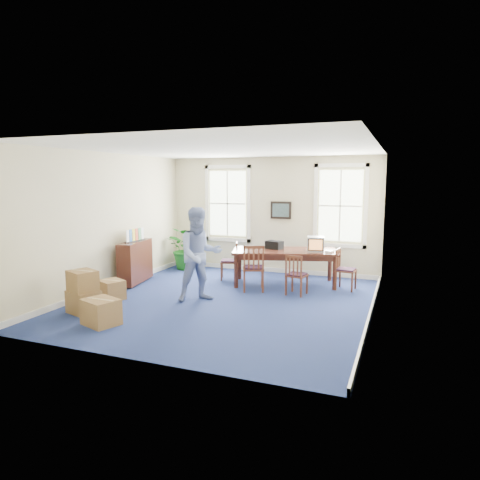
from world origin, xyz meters
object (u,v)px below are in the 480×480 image
(chair_near_left, at_px, (253,267))
(cardboard_boxes, at_px, (96,290))
(crt_tv, at_px, (316,244))
(man, at_px, (200,254))
(credenza, at_px, (135,263))
(potted_plant, at_px, (187,248))
(conference_table, at_px, (285,267))

(chair_near_left, bearing_deg, cardboard_boxes, 28.87)
(crt_tv, bearing_deg, man, -145.57)
(chair_near_left, distance_m, credenza, 3.03)
(potted_plant, relative_size, cardboard_boxes, 0.80)
(crt_tv, relative_size, credenza, 0.33)
(credenza, bearing_deg, chair_near_left, -3.05)
(chair_near_left, bearing_deg, conference_table, -141.65)
(chair_near_left, bearing_deg, man, 36.20)
(man, xyz_separation_m, potted_plant, (-1.79, 2.79, -0.39))
(chair_near_left, bearing_deg, crt_tv, -164.66)
(crt_tv, distance_m, cardboard_boxes, 5.11)
(cardboard_boxes, bearing_deg, credenza, 106.89)
(conference_table, xyz_separation_m, cardboard_boxes, (-2.81, -3.56, 0.01))
(chair_near_left, relative_size, man, 0.55)
(chair_near_left, xyz_separation_m, cardboard_boxes, (-2.30, -2.70, -0.11))
(conference_table, height_order, crt_tv, crt_tv)
(crt_tv, distance_m, man, 2.96)
(man, bearing_deg, cardboard_boxes, -177.34)
(conference_table, height_order, credenza, credenza)
(chair_near_left, relative_size, credenza, 0.84)
(conference_table, distance_m, chair_near_left, 1.01)
(potted_plant, xyz_separation_m, cardboard_boxes, (0.28, -4.28, -0.17))
(conference_table, distance_m, cardboard_boxes, 4.54)
(conference_table, xyz_separation_m, chair_near_left, (-0.52, -0.86, 0.12))
(conference_table, bearing_deg, credenza, -176.84)
(potted_plant, height_order, cardboard_boxes, potted_plant)
(crt_tv, height_order, chair_near_left, crt_tv)
(credenza, height_order, cardboard_boxes, credenza)
(conference_table, height_order, potted_plant, potted_plant)
(man, bearing_deg, credenza, 117.47)
(crt_tv, relative_size, potted_plant, 0.35)
(conference_table, height_order, cardboard_boxes, cardboard_boxes)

